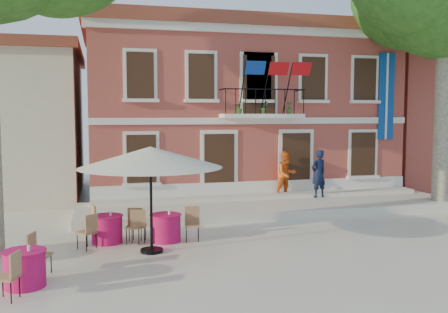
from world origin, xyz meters
TOP-DOWN VIEW (x-y plane):
  - ground at (0.00, 0.00)m, footprint 90.00×90.00m
  - main_building at (2.00, 9.99)m, footprint 13.50×9.59m
  - neighbor_east at (14.00, 11.00)m, footprint 9.40×9.40m
  - terrace at (2.00, 4.40)m, footprint 14.00×3.40m
  - patio_umbrella at (-2.84, -0.06)m, footprint 3.70×3.70m
  - pedestrian_navy at (4.20, 5.10)m, footprint 0.79×0.64m
  - pedestrian_orange at (3.05, 5.60)m, footprint 0.99×0.84m
  - cafe_table_1 at (-5.66, -2.04)m, footprint 0.99×1.96m
  - cafe_table_3 at (-3.95, 1.18)m, footprint 1.81×1.80m
  - cafe_table_4 at (-2.35, 0.95)m, footprint 1.96×0.90m

SIDE VIEW (x-z plane):
  - ground at x=0.00m, z-range 0.00..0.00m
  - terrace at x=2.00m, z-range 0.00..0.30m
  - cafe_table_1 at x=-5.66m, z-range -0.05..0.90m
  - cafe_table_4 at x=-2.35m, z-range -0.05..0.90m
  - cafe_table_3 at x=-3.95m, z-range -0.05..0.90m
  - pedestrian_orange at x=3.05m, z-range 0.30..2.10m
  - pedestrian_navy at x=4.20m, z-range 0.30..2.17m
  - patio_umbrella at x=-2.84m, z-range 1.10..3.85m
  - neighbor_east at x=14.00m, z-range 0.02..6.42m
  - main_building at x=2.00m, z-range 0.03..7.53m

